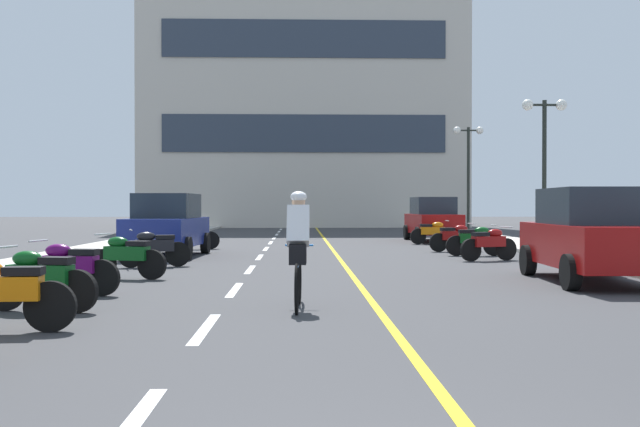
# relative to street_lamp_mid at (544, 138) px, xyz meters

# --- Properties ---
(ground_plane) EXTENTS (140.00, 140.00, 0.00)m
(ground_plane) POSITION_rel_street_lamp_mid_xyz_m (-7.05, 0.51, -3.65)
(ground_plane) COLOR #38383A
(curb_left) EXTENTS (2.40, 72.00, 0.12)m
(curb_left) POSITION_rel_street_lamp_mid_xyz_m (-14.25, 3.51, -3.59)
(curb_left) COLOR #B7B2A8
(curb_left) RESTS_ON ground
(curb_right) EXTENTS (2.40, 72.00, 0.12)m
(curb_right) POSITION_rel_street_lamp_mid_xyz_m (0.15, 3.51, -3.59)
(curb_right) COLOR #B7B2A8
(curb_right) RESTS_ON ground
(lane_dash_1) EXTENTS (0.14, 2.20, 0.01)m
(lane_dash_1) POSITION_rel_street_lamp_mid_xyz_m (-9.05, -14.49, -3.65)
(lane_dash_1) COLOR silver
(lane_dash_1) RESTS_ON ground
(lane_dash_2) EXTENTS (0.14, 2.20, 0.01)m
(lane_dash_2) POSITION_rel_street_lamp_mid_xyz_m (-9.05, -10.49, -3.65)
(lane_dash_2) COLOR silver
(lane_dash_2) RESTS_ON ground
(lane_dash_3) EXTENTS (0.14, 2.20, 0.01)m
(lane_dash_3) POSITION_rel_street_lamp_mid_xyz_m (-9.05, -6.49, -3.65)
(lane_dash_3) COLOR silver
(lane_dash_3) RESTS_ON ground
(lane_dash_4) EXTENTS (0.14, 2.20, 0.01)m
(lane_dash_4) POSITION_rel_street_lamp_mid_xyz_m (-9.05, -2.49, -3.65)
(lane_dash_4) COLOR silver
(lane_dash_4) RESTS_ON ground
(lane_dash_5) EXTENTS (0.14, 2.20, 0.01)m
(lane_dash_5) POSITION_rel_street_lamp_mid_xyz_m (-9.05, 1.51, -3.65)
(lane_dash_5) COLOR silver
(lane_dash_5) RESTS_ON ground
(lane_dash_6) EXTENTS (0.14, 2.20, 0.01)m
(lane_dash_6) POSITION_rel_street_lamp_mid_xyz_m (-9.05, 5.51, -3.65)
(lane_dash_6) COLOR silver
(lane_dash_6) RESTS_ON ground
(lane_dash_7) EXTENTS (0.14, 2.20, 0.01)m
(lane_dash_7) POSITION_rel_street_lamp_mid_xyz_m (-9.05, 9.51, -3.65)
(lane_dash_7) COLOR silver
(lane_dash_7) RESTS_ON ground
(lane_dash_8) EXTENTS (0.14, 2.20, 0.01)m
(lane_dash_8) POSITION_rel_street_lamp_mid_xyz_m (-9.05, 13.51, -3.65)
(lane_dash_8) COLOR silver
(lane_dash_8) RESTS_ON ground
(lane_dash_9) EXTENTS (0.14, 2.20, 0.01)m
(lane_dash_9) POSITION_rel_street_lamp_mid_xyz_m (-9.05, 17.51, -3.65)
(lane_dash_9) COLOR silver
(lane_dash_9) RESTS_ON ground
(lane_dash_10) EXTENTS (0.14, 2.20, 0.01)m
(lane_dash_10) POSITION_rel_street_lamp_mid_xyz_m (-9.05, 21.51, -3.65)
(lane_dash_10) COLOR silver
(lane_dash_10) RESTS_ON ground
(lane_dash_11) EXTENTS (0.14, 2.20, 0.01)m
(lane_dash_11) POSITION_rel_street_lamp_mid_xyz_m (-9.05, 25.51, -3.65)
(lane_dash_11) COLOR silver
(lane_dash_11) RESTS_ON ground
(centre_line_yellow) EXTENTS (0.12, 66.00, 0.01)m
(centre_line_yellow) POSITION_rel_street_lamp_mid_xyz_m (-6.80, 3.51, -3.65)
(centre_line_yellow) COLOR gold
(centre_line_yellow) RESTS_ON ground
(office_building) EXTENTS (22.15, 10.10, 20.68)m
(office_building) POSITION_rel_street_lamp_mid_xyz_m (-7.58, 29.50, 6.69)
(office_building) COLOR beige
(office_building) RESTS_ON ground
(street_lamp_mid) EXTENTS (1.46, 0.36, 4.79)m
(street_lamp_mid) POSITION_rel_street_lamp_mid_xyz_m (0.00, 0.00, 0.00)
(street_lamp_mid) COLOR black
(street_lamp_mid) RESTS_ON curb_right
(street_lamp_far) EXTENTS (1.46, 0.36, 5.15)m
(street_lamp_far) POSITION_rel_street_lamp_mid_xyz_m (0.21, 11.44, 0.23)
(street_lamp_far) COLOR black
(street_lamp_far) RESTS_ON curb_right
(parked_car_near) EXTENTS (2.09, 4.28, 1.82)m
(parked_car_near) POSITION_rel_street_lamp_mid_xyz_m (-2.28, -9.41, -2.74)
(parked_car_near) COLOR black
(parked_car_near) RESTS_ON ground
(parked_car_mid) EXTENTS (2.10, 4.28, 1.82)m
(parked_car_mid) POSITION_rel_street_lamp_mid_xyz_m (-11.73, -2.13, -2.74)
(parked_car_mid) COLOR black
(parked_car_mid) RESTS_ON ground
(parked_car_far) EXTENTS (1.97, 4.22, 1.82)m
(parked_car_far) POSITION_rel_street_lamp_mid_xyz_m (-2.40, 6.61, -2.74)
(parked_car_far) COLOR black
(parked_car_far) RESTS_ON ground
(motorcycle_1) EXTENTS (1.70, 0.60, 0.92)m
(motorcycle_1) POSITION_rel_street_lamp_mid_xyz_m (-11.39, -14.72, -3.18)
(motorcycle_1) COLOR black
(motorcycle_1) RESTS_ON ground
(motorcycle_2) EXTENTS (1.68, 0.64, 0.92)m
(motorcycle_2) POSITION_rel_street_lamp_mid_xyz_m (-11.53, -13.06, -3.18)
(motorcycle_2) COLOR black
(motorcycle_2) RESTS_ON ground
(motorcycle_3) EXTENTS (1.69, 0.60, 0.92)m
(motorcycle_3) POSITION_rel_street_lamp_mid_xyz_m (-11.69, -11.24, -3.18)
(motorcycle_3) COLOR black
(motorcycle_3) RESTS_ON ground
(motorcycle_4) EXTENTS (1.67, 0.71, 0.92)m
(motorcycle_4) POSITION_rel_street_lamp_mid_xyz_m (-11.40, -8.54, -3.18)
(motorcycle_4) COLOR black
(motorcycle_4) RESTS_ON ground
(motorcycle_5) EXTENTS (1.65, 0.75, 0.92)m
(motorcycle_5) POSITION_rel_street_lamp_mid_xyz_m (-11.40, -5.76, -3.18)
(motorcycle_5) COLOR black
(motorcycle_5) RESTS_ON ground
(motorcycle_6) EXTENTS (1.65, 0.78, 0.92)m
(motorcycle_6) POSITION_rel_street_lamp_mid_xyz_m (-2.85, -4.01, -3.18)
(motorcycle_6) COLOR black
(motorcycle_6) RESTS_ON ground
(motorcycle_7) EXTENTS (1.70, 0.60, 0.92)m
(motorcycle_7) POSITION_rel_street_lamp_mid_xyz_m (-2.76, -2.12, -3.18)
(motorcycle_7) COLOR black
(motorcycle_7) RESTS_ON ground
(motorcycle_8) EXTENTS (1.70, 0.60, 0.92)m
(motorcycle_8) POSITION_rel_street_lamp_mid_xyz_m (-2.93, -0.18, -3.18)
(motorcycle_8) COLOR black
(motorcycle_8) RESTS_ON ground
(motorcycle_9) EXTENTS (1.69, 0.60, 0.92)m
(motorcycle_9) POSITION_rel_street_lamp_mid_xyz_m (-11.47, 1.28, -3.18)
(motorcycle_9) COLOR black
(motorcycle_9) RESTS_ON ground
(motorcycle_10) EXTENTS (1.70, 0.60, 0.92)m
(motorcycle_10) POSITION_rel_street_lamp_mid_xyz_m (-2.85, 4.17, -3.18)
(motorcycle_10) COLOR black
(motorcycle_10) RESTS_ON ground
(cyclist_rider) EXTENTS (0.42, 1.77, 1.71)m
(cyclist_rider) POSITION_rel_street_lamp_mid_xyz_m (-7.93, -12.83, -2.77)
(cyclist_rider) COLOR black
(cyclist_rider) RESTS_ON ground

